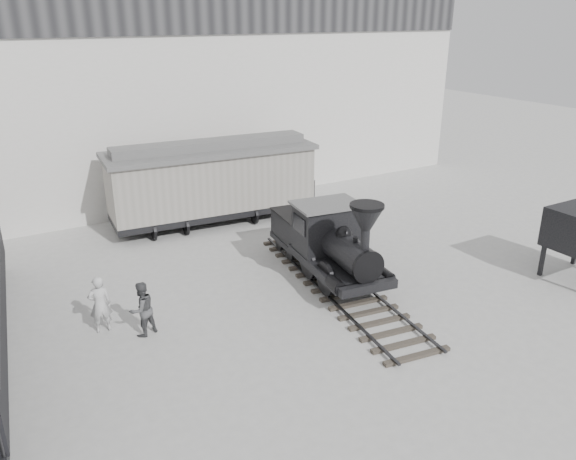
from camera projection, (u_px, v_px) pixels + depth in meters
ground at (350, 343)px, 16.24m from camera, size 90.00×90.00×0.00m
north_wall at (164, 90)px, 26.26m from camera, size 34.00×2.51×11.00m
locomotive at (330, 246)px, 19.69m from camera, size 3.41×9.95×3.44m
boxcar at (212, 180)px, 24.91m from camera, size 9.42×3.67×3.77m
visitor_a at (100, 304)px, 16.54m from camera, size 0.69×0.48×1.79m
visitor_b at (142, 309)px, 16.37m from camera, size 0.99×0.87×1.69m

